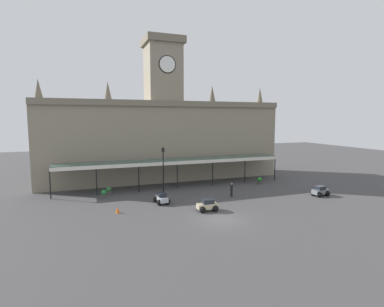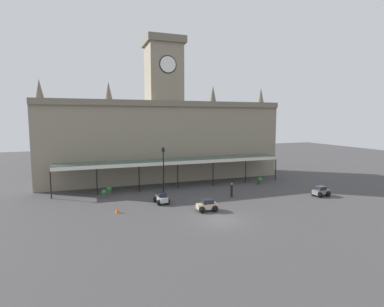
% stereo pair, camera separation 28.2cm
% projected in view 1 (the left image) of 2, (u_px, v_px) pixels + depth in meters
% --- Properties ---
extents(ground_plane, '(140.00, 140.00, 0.00)m').
position_uv_depth(ground_plane, '(221.00, 220.00, 27.20)').
color(ground_plane, '#414042').
extents(station_building, '(35.07, 6.51, 20.63)m').
position_uv_depth(station_building, '(164.00, 135.00, 45.00)').
color(station_building, gray).
rests_on(station_building, ground).
extents(entrance_canopy, '(30.38, 3.26, 3.67)m').
position_uv_depth(entrance_canopy, '(174.00, 161.00, 40.25)').
color(entrance_canopy, '#38564C').
rests_on(entrance_canopy, ground).
extents(car_silver_sedan, '(1.58, 2.09, 1.19)m').
position_uv_depth(car_silver_sedan, '(162.00, 199.00, 32.44)').
color(car_silver_sedan, '#B2B5BA').
rests_on(car_silver_sedan, ground).
extents(car_beige_sedan, '(2.07, 1.55, 1.19)m').
position_uv_depth(car_beige_sedan, '(207.00, 206.00, 29.74)').
color(car_beige_sedan, tan).
rests_on(car_beige_sedan, ground).
extents(car_grey_sedan, '(2.13, 1.66, 1.19)m').
position_uv_depth(car_grey_sedan, '(320.00, 192.00, 35.58)').
color(car_grey_sedan, slate).
rests_on(car_grey_sedan, ground).
extents(pedestrian_crossing_forecourt, '(0.34, 0.39, 1.67)m').
position_uv_depth(pedestrian_crossing_forecourt, '(232.00, 189.00, 35.15)').
color(pedestrian_crossing_forecourt, black).
rests_on(pedestrian_crossing_forecourt, ground).
extents(victorian_lamppost, '(0.30, 0.30, 5.74)m').
position_uv_depth(victorian_lamppost, '(163.00, 166.00, 36.02)').
color(victorian_lamppost, black).
rests_on(victorian_lamppost, ground).
extents(traffic_cone, '(0.40, 0.40, 0.59)m').
position_uv_depth(traffic_cone, '(118.00, 210.00, 29.15)').
color(traffic_cone, orange).
rests_on(traffic_cone, ground).
extents(planter_forecourt_centre, '(0.60, 0.60, 0.96)m').
position_uv_depth(planter_forecourt_centre, '(259.00, 181.00, 42.00)').
color(planter_forecourt_centre, '#47423D').
rests_on(planter_forecourt_centre, ground).
extents(planter_by_canopy, '(0.60, 0.60, 0.96)m').
position_uv_depth(planter_by_canopy, '(104.00, 194.00, 34.64)').
color(planter_by_canopy, '#47423D').
rests_on(planter_by_canopy, ground).
extents(planter_near_kerb, '(0.60, 0.60, 0.96)m').
position_uv_depth(planter_near_kerb, '(109.00, 191.00, 36.23)').
color(planter_near_kerb, '#47423D').
rests_on(planter_near_kerb, ground).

